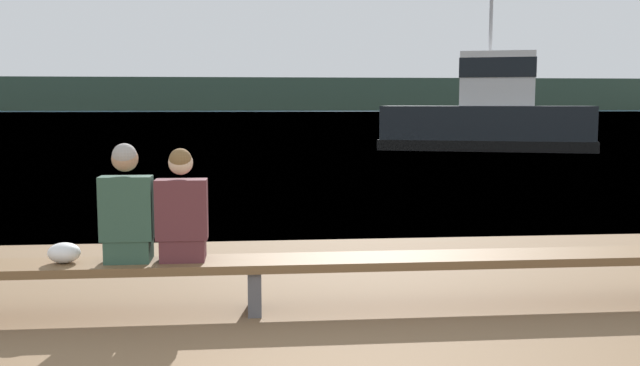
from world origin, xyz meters
TOP-DOWN VIEW (x-y plane):
  - water_surface at (0.00, 126.46)m, footprint 240.00×240.00m
  - far_shoreline at (0.00, 195.25)m, footprint 600.00×12.00m
  - bench_main at (0.05, 3.12)m, footprint 8.76×0.53m
  - person_left at (-1.07, 3.12)m, footprint 0.45×0.36m
  - person_right at (-0.59, 3.12)m, footprint 0.45×0.36m
  - shopping_bag at (-1.62, 3.14)m, footprint 0.28×0.23m
  - tugboat_red at (9.63, 25.06)m, footprint 8.95×5.52m

SIDE VIEW (x-z plane):
  - water_surface at x=0.00m, z-range 0.00..0.00m
  - bench_main at x=0.05m, z-range 0.16..0.64m
  - shopping_bag at x=-1.62m, z-range 0.48..0.66m
  - person_right at x=-0.59m, z-range 0.42..1.43m
  - person_left at x=-1.07m, z-range 0.43..1.49m
  - tugboat_red at x=9.63m, z-range -1.77..4.25m
  - far_shoreline at x=0.00m, z-range 0.00..8.82m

